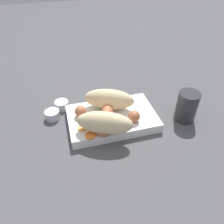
# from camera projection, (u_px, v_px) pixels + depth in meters

# --- Properties ---
(ground_plane) EXTENTS (3.00, 3.00, 0.00)m
(ground_plane) POSITION_uv_depth(u_px,v_px,m) (112.00, 122.00, 0.65)
(ground_plane) COLOR #4C4C51
(food_tray) EXTENTS (0.25, 0.16, 0.03)m
(food_tray) POSITION_uv_depth(u_px,v_px,m) (112.00, 118.00, 0.64)
(food_tray) COLOR white
(food_tray) RESTS_ON ground_plane
(bread_roll) EXTENTS (0.19, 0.20, 0.06)m
(bread_roll) POSITION_uv_depth(u_px,v_px,m) (108.00, 110.00, 0.60)
(bread_roll) COLOR beige
(bread_roll) RESTS_ON food_tray
(sausage) EXTENTS (0.17, 0.15, 0.03)m
(sausage) POSITION_uv_depth(u_px,v_px,m) (107.00, 114.00, 0.61)
(sausage) COLOR #B26642
(sausage) RESTS_ON food_tray
(pickled_veggies) EXTENTS (0.07, 0.07, 0.00)m
(pickled_veggies) POSITION_uv_depth(u_px,v_px,m) (90.00, 129.00, 0.58)
(pickled_veggies) COLOR orange
(pickled_veggies) RESTS_ON food_tray
(condiment_cup_near) EXTENTS (0.04, 0.04, 0.03)m
(condiment_cup_near) POSITION_uv_depth(u_px,v_px,m) (62.00, 105.00, 0.69)
(condiment_cup_near) COLOR silver
(condiment_cup_near) RESTS_ON ground_plane
(condiment_cup_far) EXTENTS (0.04, 0.04, 0.03)m
(condiment_cup_far) POSITION_uv_depth(u_px,v_px,m) (52.00, 115.00, 0.65)
(condiment_cup_far) COLOR silver
(condiment_cup_far) RESTS_ON ground_plane
(drink_glass) EXTENTS (0.06, 0.06, 0.09)m
(drink_glass) POSITION_uv_depth(u_px,v_px,m) (187.00, 106.00, 0.63)
(drink_glass) COLOR #333338
(drink_glass) RESTS_ON ground_plane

